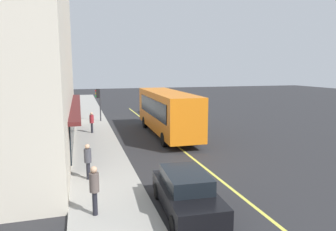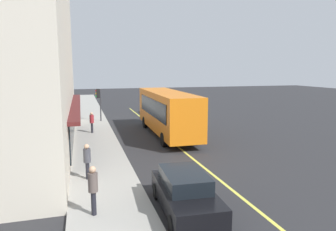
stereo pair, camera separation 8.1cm
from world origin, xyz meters
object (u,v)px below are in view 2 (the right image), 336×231
(car_teal, at_px, (156,108))
(pedestrian_at_corner, at_px, (92,121))
(car_black, at_px, (185,193))
(bus, at_px, (167,111))
(traffic_light, at_px, (99,97))
(pedestrian_mid_block, at_px, (87,158))
(pedestrian_near_storefront, at_px, (93,186))

(car_teal, xyz_separation_m, pedestrian_at_corner, (-9.59, 7.73, 0.42))
(pedestrian_at_corner, bearing_deg, car_teal, -38.88)
(car_black, bearing_deg, bus, -12.85)
(car_teal, distance_m, pedestrian_at_corner, 12.32)
(traffic_light, xyz_separation_m, pedestrian_mid_block, (-16.34, 1.52, -1.36))
(car_teal, relative_size, pedestrian_mid_block, 2.57)
(car_teal, xyz_separation_m, car_black, (-24.46, 4.91, 0.00))
(traffic_light, height_order, car_black, traffic_light)
(car_teal, height_order, pedestrian_near_storefront, pedestrian_near_storefront)
(traffic_light, bearing_deg, car_black, -174.67)
(pedestrian_at_corner, xyz_separation_m, pedestrian_near_storefront, (-14.50, 0.49, 0.09))
(traffic_light, bearing_deg, pedestrian_mid_block, 174.68)
(traffic_light, xyz_separation_m, car_teal, (4.00, -6.82, -1.79))
(pedestrian_mid_block, bearing_deg, traffic_light, -5.32)
(bus, relative_size, pedestrian_near_storefront, 6.18)
(car_teal, distance_m, car_black, 24.95)
(bus, xyz_separation_m, pedestrian_at_corner, (1.85, 5.79, -0.83))
(bus, relative_size, car_black, 2.54)
(traffic_light, relative_size, pedestrian_at_corner, 1.90)
(bus, bearing_deg, traffic_light, 33.25)
(pedestrian_near_storefront, bearing_deg, car_black, -96.46)
(traffic_light, height_order, pedestrian_mid_block, traffic_light)
(bus, distance_m, traffic_light, 8.91)
(traffic_light, relative_size, car_black, 0.73)
(bus, relative_size, pedestrian_at_corner, 6.64)
(car_teal, bearing_deg, car_black, 168.65)
(pedestrian_mid_block, bearing_deg, car_teal, -22.29)
(pedestrian_near_storefront, distance_m, pedestrian_mid_block, 3.75)
(car_black, height_order, pedestrian_at_corner, pedestrian_at_corner)
(pedestrian_at_corner, relative_size, pedestrian_near_storefront, 0.93)
(pedestrian_mid_block, bearing_deg, pedestrian_near_storefront, -178.17)
(pedestrian_at_corner, bearing_deg, bus, -107.76)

